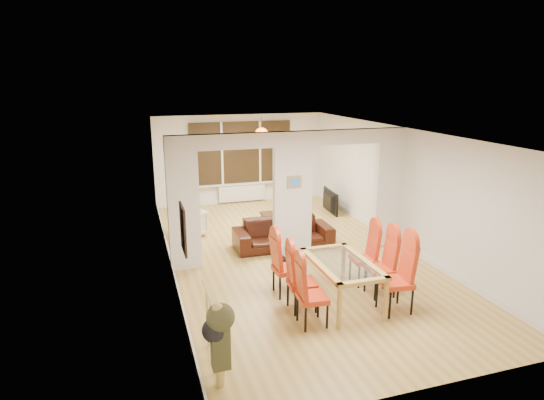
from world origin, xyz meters
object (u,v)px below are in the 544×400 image
dining_table (341,282)px  bowl (287,210)px  dining_chair_la (313,292)px  armchair (188,224)px  coffee_table (281,217)px  sofa (283,233)px  person (188,204)px  dining_chair_rc (364,255)px  dining_chair_lb (302,279)px  dining_chair_ra (396,277)px  dining_chair_rb (381,265)px  bottle (275,208)px  dining_chair_lc (287,264)px  television (327,201)px

dining_table → bowl: 4.61m
dining_chair_la → armchair: (-1.27, 4.55, -0.21)m
dining_chair_la → coffee_table: size_ratio=1.04×
sofa → person: size_ratio=1.38×
dining_chair_rc → armchair: bearing=133.3°
dining_chair_lb → dining_chair_ra: (1.38, -0.49, 0.06)m
dining_chair_rc → dining_chair_rb: bearing=-79.7°
person → coffee_table: person is taller
dining_chair_lb → bottle: (1.00, 4.55, -0.17)m
bowl → dining_table: bearing=-98.1°
dining_chair_lb → dining_chair_la: bearing=-86.9°
dining_chair_lc → dining_chair_la: bearing=-90.4°
dining_chair_la → dining_chair_ra: dining_chair_ra is taller
dining_chair_ra → dining_chair_rc: size_ratio=1.11×
sofa → bowl: sofa is taller
television → bowl: (-1.29, -0.38, -0.05)m
dining_chair_ra → bottle: bearing=102.0°
dining_table → dining_chair_lc: (-0.75, 0.58, 0.18)m
dining_chair_la → dining_chair_lb: 0.48m
dining_chair_lb → television: bearing=67.4°
bottle → coffee_table: bearing=-6.3°
dining_chair_la → bottle: bearing=83.0°
dining_chair_la → dining_chair_lc: size_ratio=0.97×
dining_chair_lb → dining_chair_lc: (-0.05, 0.59, 0.01)m
dining_table → sofa: dining_table is taller
dining_chair_rb → bowl: size_ratio=4.75×
bottle → television: bearing=13.7°
dining_table → bottle: size_ratio=5.97×
dining_chair_lc → sofa: 2.28m
dining_table → coffee_table: size_ratio=1.53×
bowl → armchair: bearing=-169.3°
dining_chair_lb → dining_chair_rc: dining_chair_lb is taller
television → dining_chair_lc: bearing=153.2°
person → bowl: size_ratio=6.70×
dining_chair_la → sofa: 3.31m
person → coffee_table: size_ratio=1.52×
dining_chair_lc → dining_chair_rb: 1.59m
dining_table → dining_chair_lc: bearing=142.3°
television → bowl: 1.34m
dining_chair_rb → dining_chair_rc: dining_chair_rb is taller
bottle → bowl: bearing=3.0°
sofa → bottle: bearing=78.8°
dining_chair_rc → person: (-2.67, 3.55, 0.24)m
dining_chair_lb → television: 5.61m
dining_chair_lc → dining_chair_rb: bearing=-20.6°
dining_chair_lc → bowl: 4.23m
armchair → bottle: (2.29, 0.48, 0.05)m
dining_chair_rc → bowl: bearing=96.3°
dining_chair_lb → television: (2.64, 4.95, -0.23)m
bowl → coffee_table: bearing=-168.7°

